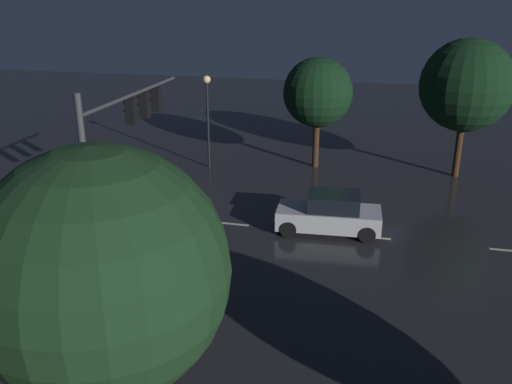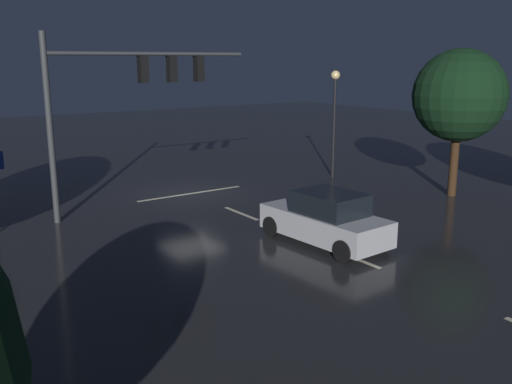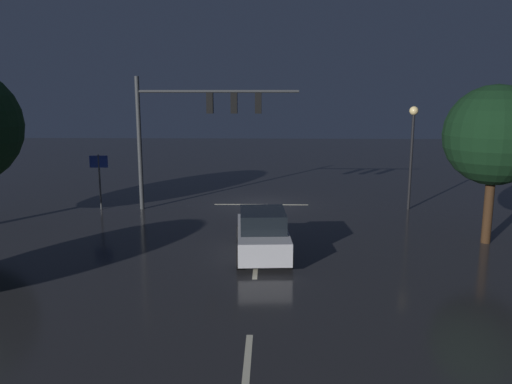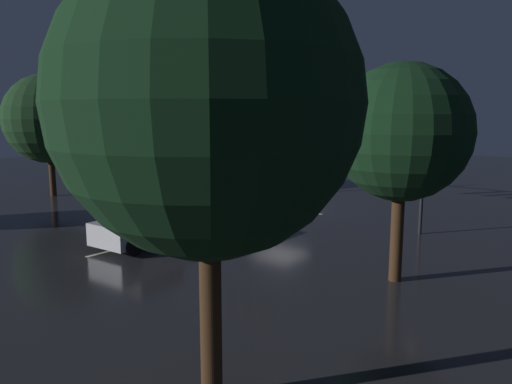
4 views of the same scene
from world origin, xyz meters
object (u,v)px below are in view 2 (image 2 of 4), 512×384
at_px(traffic_signal_assembly, 127,87).
at_px(car_approaching, 326,219).
at_px(street_lamp_left_kerb, 335,104).
at_px(tree_left_near, 459,96).

bearing_deg(traffic_signal_assembly, car_approaching, 114.68).
xyz_separation_m(traffic_signal_assembly, street_lamp_left_kerb, (-10.73, -0.33, -1.10)).
bearing_deg(traffic_signal_assembly, street_lamp_left_kerb, -178.23).
height_order(car_approaching, tree_left_near, tree_left_near).
relative_size(traffic_signal_assembly, car_approaching, 1.81).
xyz_separation_m(traffic_signal_assembly, tree_left_near, (-12.23, 5.57, -0.47)).
height_order(traffic_signal_assembly, car_approaching, traffic_signal_assembly).
bearing_deg(tree_left_near, car_approaching, 11.37).
relative_size(street_lamp_left_kerb, tree_left_near, 0.84).
distance_m(traffic_signal_assembly, tree_left_near, 13.45).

